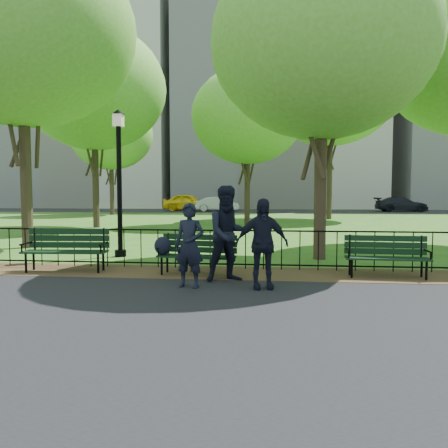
# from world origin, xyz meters

# --- Properties ---
(ground) EXTENTS (120.00, 120.00, 0.00)m
(ground) POSITION_xyz_m (0.00, 0.00, 0.00)
(ground) COLOR #305917
(asphalt_path) EXTENTS (60.00, 9.20, 0.01)m
(asphalt_path) POSITION_xyz_m (0.00, -3.40, 0.01)
(asphalt_path) COLOR black
(asphalt_path) RESTS_ON ground
(dirt_strip) EXTENTS (60.00, 1.60, 0.01)m
(dirt_strip) POSITION_xyz_m (0.00, 1.50, 0.01)
(dirt_strip) COLOR #372B16
(dirt_strip) RESTS_ON ground
(far_street) EXTENTS (70.00, 9.00, 0.01)m
(far_street) POSITION_xyz_m (0.00, 35.00, 0.01)
(far_street) COLOR black
(far_street) RESTS_ON ground
(iron_fence) EXTENTS (24.06, 0.06, 1.00)m
(iron_fence) POSITION_xyz_m (0.00, 2.00, 0.50)
(iron_fence) COLOR black
(iron_fence) RESTS_ON ground
(apartment_west) EXTENTS (22.00, 15.00, 26.00)m
(apartment_west) POSITION_xyz_m (-22.00, 48.00, 13.00)
(apartment_west) COLOR beige
(apartment_west) RESTS_ON ground
(apartment_mid) EXTENTS (24.00, 15.00, 30.00)m
(apartment_mid) POSITION_xyz_m (2.00, 48.00, 15.00)
(apartment_mid) COLOR beige
(apartment_mid) RESTS_ON ground
(park_bench_main) EXTENTS (1.74, 0.71, 0.92)m
(park_bench_main) POSITION_xyz_m (-0.64, 1.23, 0.56)
(park_bench_main) COLOR black
(park_bench_main) RESTS_ON ground
(park_bench_left_a) EXTENTS (1.83, 0.69, 1.02)m
(park_bench_left_a) POSITION_xyz_m (-3.28, 1.37, 0.58)
(park_bench_left_a) COLOR black
(park_bench_left_a) RESTS_ON ground
(park_bench_right_a) EXTENTS (1.65, 0.59, 0.92)m
(park_bench_right_a) POSITION_xyz_m (3.49, 1.39, 0.53)
(park_bench_right_a) COLOR black
(park_bench_right_a) RESTS_ON ground
(lamppost) EXTENTS (0.35, 0.35, 3.94)m
(lamppost) POSITION_xyz_m (-2.89, 3.70, 2.15)
(lamppost) COLOR black
(lamppost) RESTS_ON ground
(tree_near_w) EXTENTS (6.95, 6.95, 9.68)m
(tree_near_w) POSITION_xyz_m (-6.47, 5.31, 6.72)
(tree_near_w) COLOR #2D2116
(tree_near_w) RESTS_ON ground
(tree_near_e) EXTENTS (5.68, 5.68, 7.91)m
(tree_near_e) POSITION_xyz_m (2.42, 3.80, 5.49)
(tree_near_e) COLOR #2D2116
(tree_near_e) RESTS_ON ground
(tree_mid_w) EXTENTS (7.12, 7.12, 9.92)m
(tree_mid_w) POSITION_xyz_m (-7.56, 13.47, 6.89)
(tree_mid_w) COLOR #2D2116
(tree_mid_w) RESTS_ON ground
(tree_far_c) EXTENTS (6.06, 6.06, 8.45)m
(tree_far_c) POSITION_xyz_m (-0.10, 16.16, 5.86)
(tree_far_c) COLOR #2D2116
(tree_far_c) RESTS_ON ground
(tree_far_e) EXTENTS (8.94, 8.94, 12.46)m
(tree_far_e) POSITION_xyz_m (5.07, 22.06, 8.66)
(tree_far_e) COLOR #2D2116
(tree_far_e) RESTS_ON ground
(tree_far_w) EXTENTS (6.64, 6.64, 9.26)m
(tree_far_w) POSITION_xyz_m (-11.51, 26.33, 6.43)
(tree_far_w) COLOR #2D2116
(tree_far_w) RESTS_ON ground
(person_left) EXTENTS (0.62, 0.47, 1.53)m
(person_left) POSITION_xyz_m (-0.30, 0.01, 0.77)
(person_left) COLOR black
(person_left) RESTS_ON asphalt_path
(person_mid) EXTENTS (1.01, 0.77, 1.85)m
(person_mid) POSITION_xyz_m (0.35, 0.65, 0.94)
(person_mid) COLOR black
(person_mid) RESTS_ON asphalt_path
(person_right) EXTENTS (1.00, 0.54, 1.61)m
(person_right) POSITION_xyz_m (1.00, 0.05, 0.82)
(person_right) COLOR black
(person_right) RESTS_ON asphalt_path
(taxi) EXTENTS (5.12, 2.53, 1.68)m
(taxi) POSITION_xyz_m (-6.77, 34.28, 0.85)
(taxi) COLOR yellow
(taxi) RESTS_ON far_street
(sedan_silver) EXTENTS (4.32, 2.08, 1.37)m
(sedan_silver) POSITION_xyz_m (-3.87, 33.41, 0.70)
(sedan_silver) COLOR #B3B5BB
(sedan_silver) RESTS_ON far_street
(sedan_dark) EXTENTS (4.81, 2.08, 1.38)m
(sedan_dark) POSITION_xyz_m (13.40, 34.68, 0.70)
(sedan_dark) COLOR black
(sedan_dark) RESTS_ON far_street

